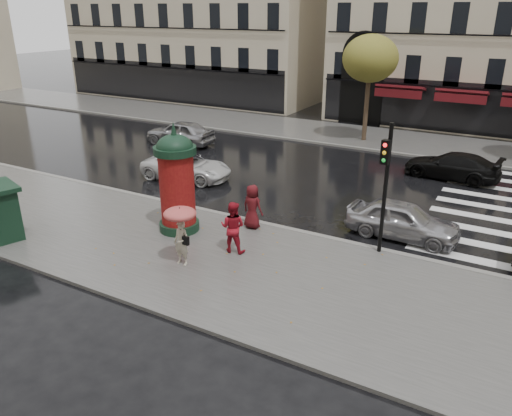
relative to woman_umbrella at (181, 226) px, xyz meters
The scene contains 16 objects.
ground 2.78m from the woman_umbrella, 34.44° to the left, with size 160.00×160.00×0.00m, color black.
near_sidewalk 2.55m from the woman_umbrella, 23.20° to the left, with size 90.00×7.00×0.12m, color #474744.
far_sidewalk 20.48m from the woman_umbrella, 84.54° to the left, with size 90.00×6.00×0.12m, color #474744.
near_kerb 4.96m from the woman_umbrella, 65.83° to the left, with size 90.00×0.25×0.14m, color slate.
far_kerb 17.50m from the woman_umbrella, 83.60° to the left, with size 90.00×0.25×0.14m, color slate.
zebra_crossing 13.60m from the woman_umbrella, 54.00° to the left, with size 3.60×11.75×0.01m, color silver.
tree_far_left 19.68m from the woman_umbrella, 90.16° to the left, with size 3.40×3.40×6.64m.
woman_umbrella is the anchor object (origin of this frame).
woman_red 1.95m from the woman_umbrella, 59.12° to the left, with size 0.90×0.70×1.84m, color maroon.
man_burgundy 3.81m from the woman_umbrella, 81.66° to the left, with size 0.85×0.55×1.74m, color #4E0F14.
morris_column 2.91m from the woman_umbrella, 129.60° to the left, with size 1.56×1.56×4.21m.
traffic_light 6.92m from the woman_umbrella, 36.66° to the left, with size 0.32×0.44×4.56m.
car_silver 8.31m from the woman_umbrella, 45.80° to the left, with size 1.68×4.17×1.42m, color #AAA9AE.
car_white 9.38m from the woman_umbrella, 125.81° to the left, with size 2.10×4.56×1.27m, color silver.
car_black 15.49m from the woman_umbrella, 66.45° to the left, with size 1.88×4.62×1.34m, color black.
car_far_silver 16.31m from the woman_umbrella, 127.62° to the left, with size 1.81×4.49×1.53m, color #9B9CA0.
Camera 1 is at (7.44, -13.01, 8.08)m, focal length 35.00 mm.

